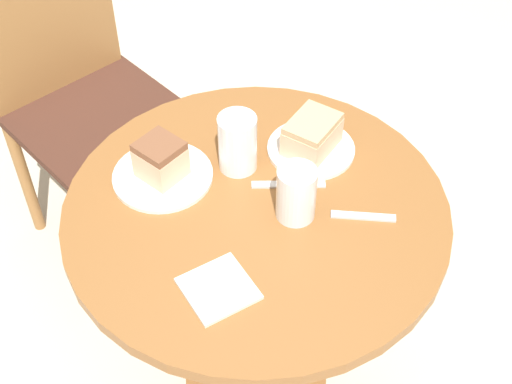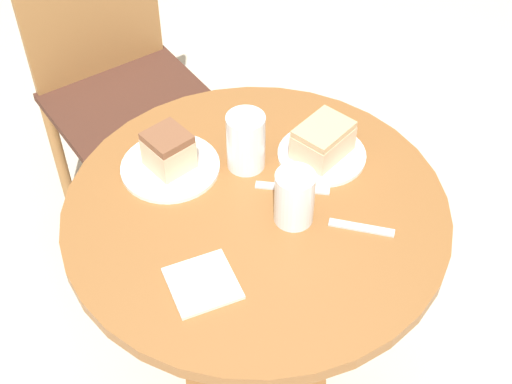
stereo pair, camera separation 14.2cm
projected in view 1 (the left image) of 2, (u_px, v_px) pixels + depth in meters
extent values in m
plane|color=beige|center=(256.00, 381.00, 1.95)|extent=(8.00, 8.00, 0.00)
cylinder|color=brown|center=(256.00, 378.00, 1.95)|extent=(0.38, 0.38, 0.03)
cylinder|color=brown|center=(256.00, 307.00, 1.70)|extent=(0.07, 0.07, 0.65)
cylinder|color=brown|center=(256.00, 211.00, 1.46)|extent=(0.79, 0.79, 0.03)
cylinder|color=olive|center=(102.00, 255.00, 1.98)|extent=(0.04, 0.04, 0.45)
cylinder|color=olive|center=(210.00, 186.00, 2.17)|extent=(0.04, 0.04, 0.45)
cylinder|color=olive|center=(25.00, 178.00, 2.19)|extent=(0.04, 0.04, 0.45)
cylinder|color=olive|center=(129.00, 122.00, 2.38)|extent=(0.04, 0.04, 0.45)
cube|color=#47281E|center=(105.00, 123.00, 2.01)|extent=(0.45, 0.47, 0.03)
cube|color=olive|center=(45.00, 13.00, 1.94)|extent=(0.42, 0.04, 0.49)
cylinder|color=white|center=(311.00, 149.00, 1.56)|extent=(0.19, 0.19, 0.01)
cylinder|color=white|center=(163.00, 176.00, 1.50)|extent=(0.21, 0.21, 0.01)
cube|color=beige|center=(312.00, 137.00, 1.54)|extent=(0.14, 0.11, 0.06)
cube|color=tan|center=(313.00, 123.00, 1.51)|extent=(0.13, 0.11, 0.02)
cube|color=beige|center=(161.00, 162.00, 1.47)|extent=(0.09, 0.09, 0.07)
cube|color=brown|center=(159.00, 147.00, 1.44)|extent=(0.09, 0.09, 0.02)
cylinder|color=beige|center=(238.00, 153.00, 1.50)|extent=(0.07, 0.07, 0.08)
cylinder|color=white|center=(238.00, 143.00, 1.49)|extent=(0.08, 0.08, 0.13)
cylinder|color=silver|center=(296.00, 199.00, 1.40)|extent=(0.07, 0.07, 0.09)
cylinder|color=white|center=(296.00, 193.00, 1.39)|extent=(0.08, 0.08, 0.12)
cube|color=silver|center=(218.00, 289.00, 1.30)|extent=(0.15, 0.15, 0.01)
cube|color=silver|center=(289.00, 184.00, 1.49)|extent=(0.12, 0.12, 0.00)
cube|color=silver|center=(363.00, 216.00, 1.43)|extent=(0.10, 0.11, 0.00)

